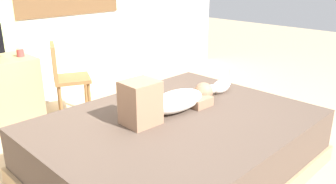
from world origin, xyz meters
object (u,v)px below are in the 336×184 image
cup (20,53)px  chair_by_desk (65,75)px  bed (177,146)px  person_lying (168,101)px  cat (220,86)px

cup → chair_by_desk: size_ratio=0.09×
bed → person_lying: 0.38m
bed → cat: bearing=9.7°
chair_by_desk → cup: bearing=146.5°
cat → chair_by_desk: (-0.79, 1.50, -0.04)m
person_lying → cat: (0.71, -0.00, -0.05)m
bed → chair_by_desk: bearing=92.1°
cat → cup: bearing=123.3°
person_lying → cup: same height
person_lying → chair_by_desk: (-0.08, 1.50, -0.09)m
cup → chair_by_desk: (0.35, -0.23, -0.27)m
person_lying → cup: 1.80m
cup → chair_by_desk: bearing=-33.5°
bed → cat: (0.73, 0.12, 0.31)m
cat → cup: size_ratio=4.48×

